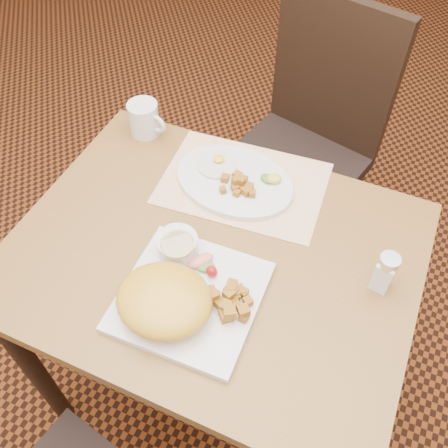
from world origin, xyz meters
TOP-DOWN VIEW (x-y plane):
  - ground at (0.00, 0.00)m, footprint 8.00×8.00m
  - table at (0.00, 0.00)m, footprint 0.90×0.70m
  - chair_far at (0.03, 0.71)m, footprint 0.51×0.52m
  - placemat at (-0.02, 0.22)m, footprint 0.42×0.31m
  - plate_square at (0.01, -0.13)m, footprint 0.29×0.29m
  - plate_oval at (-0.04, 0.21)m, footprint 0.33×0.26m
  - hollandaise_mound at (-0.02, -0.18)m, footprint 0.20×0.17m
  - ramekin at (-0.06, -0.04)m, footprint 0.09×0.09m
  - garnish_sq at (0.01, -0.06)m, footprint 0.08×0.07m
  - fried_egg at (-0.09, 0.24)m, footprint 0.10×0.10m
  - garnish_ov at (0.05, 0.24)m, footprint 0.06×0.04m
  - salt_shaker at (0.36, 0.06)m, footprint 0.05×0.05m
  - coffee_mug at (-0.33, 0.29)m, footprint 0.11×0.08m
  - home_fries_sq at (0.09, -0.11)m, footprint 0.11×0.10m
  - home_fries_ov at (-0.01, 0.19)m, footprint 0.10×0.08m

SIDE VIEW (x-z plane):
  - ground at x=0.00m, z-range 0.00..0.00m
  - chair_far at x=0.03m, z-range 0.05..1.02m
  - table at x=0.00m, z-range 0.27..1.02m
  - placemat at x=-0.02m, z-range 0.75..0.75m
  - plate_square at x=0.01m, z-range 0.75..0.77m
  - plate_oval at x=-0.04m, z-range 0.75..0.77m
  - fried_egg at x=-0.09m, z-range 0.76..0.78m
  - garnish_sq at x=0.01m, z-range 0.76..0.79m
  - garnish_ov at x=0.05m, z-range 0.77..0.79m
  - home_fries_ov at x=-0.01m, z-range 0.76..0.79m
  - home_fries_sq at x=0.09m, z-range 0.76..0.80m
  - ramekin at x=-0.06m, z-range 0.77..0.82m
  - coffee_mug at x=-0.33m, z-range 0.75..0.84m
  - hollandaise_mound at x=-0.02m, z-range 0.76..0.84m
  - salt_shaker at x=0.36m, z-range 0.75..0.85m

